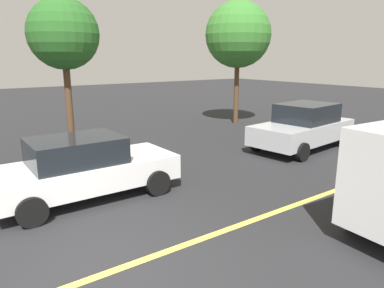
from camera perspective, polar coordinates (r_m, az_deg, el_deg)
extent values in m
plane|color=#262628|center=(6.21, -14.90, -19.85)|extent=(80.00, 80.00, 0.00)
cube|color=#E0D14C|center=(7.59, 7.25, -12.87)|extent=(28.00, 0.16, 0.01)
cylinder|color=black|center=(7.94, 25.05, -9.93)|extent=(0.77, 0.31, 0.76)
cube|color=white|center=(9.15, -16.49, -4.48)|extent=(4.37, 1.78, 0.61)
cube|color=black|center=(8.92, -18.07, -0.97)|extent=(2.10, 1.56, 0.61)
cylinder|color=black|center=(10.55, -10.41, -3.47)|extent=(0.64, 0.22, 0.64)
cylinder|color=black|center=(9.06, -5.52, -6.18)|extent=(0.64, 0.22, 0.64)
cylinder|color=black|center=(9.74, -26.44, -6.18)|extent=(0.64, 0.22, 0.64)
cylinder|color=black|center=(8.10, -24.24, -9.85)|extent=(0.64, 0.22, 0.64)
cube|color=#B7BABF|center=(14.12, 17.21, 1.93)|extent=(4.62, 2.36, 0.69)
cube|color=black|center=(14.20, 17.87, 4.77)|extent=(2.30, 1.89, 0.69)
cylinder|color=black|center=(12.46, 17.20, -1.22)|extent=(0.66, 0.29, 0.64)
cylinder|color=black|center=(13.49, 10.32, 0.29)|extent=(0.66, 0.29, 0.64)
cylinder|color=black|center=(15.07, 23.18, 0.80)|extent=(0.66, 0.29, 0.64)
cylinder|color=black|center=(15.94, 17.04, 1.95)|extent=(0.66, 0.29, 0.64)
cylinder|color=#513823|center=(11.78, -18.95, 4.91)|extent=(0.21, 0.21, 3.49)
sphere|color=#286023|center=(11.69, -19.86, 16.24)|extent=(2.10, 2.10, 2.10)
cylinder|color=#513823|center=(18.74, 7.10, 8.69)|extent=(0.24, 0.24, 3.60)
sphere|color=#387A2D|center=(18.71, 7.36, 16.96)|extent=(3.28, 3.28, 3.28)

